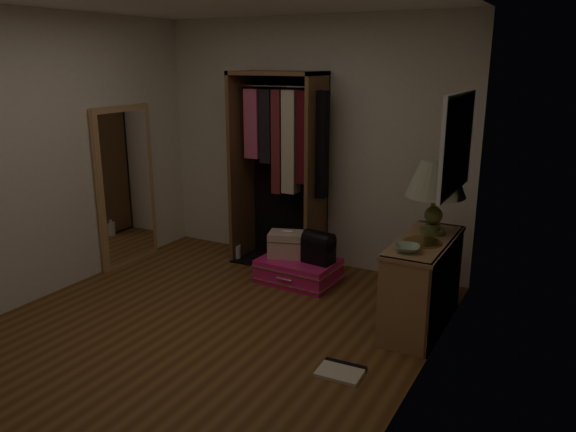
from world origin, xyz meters
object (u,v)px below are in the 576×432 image
(train_case, at_px, (287,244))
(pink_suitcase, at_px, (298,270))
(console_bookshelf, at_px, (423,279))
(open_wardrobe, at_px, (283,153))
(floor_mirror, at_px, (126,186))
(black_bag, at_px, (318,246))
(table_lamp, at_px, (436,180))
(white_jug, at_px, (236,252))

(train_case, bearing_deg, pink_suitcase, -30.70)
(console_bookshelf, height_order, open_wardrobe, open_wardrobe)
(open_wardrobe, bearing_deg, floor_mirror, -152.95)
(open_wardrobe, xyz_separation_m, pink_suitcase, (0.40, -0.41, -1.10))
(black_bag, bearing_deg, table_lamp, -0.59)
(console_bookshelf, xyz_separation_m, pink_suitcase, (-1.34, 0.31, -0.28))
(console_bookshelf, xyz_separation_m, white_jug, (-2.25, 0.56, -0.31))
(console_bookshelf, xyz_separation_m, table_lamp, (0.00, 0.17, 0.81))
(floor_mirror, height_order, train_case, floor_mirror)
(floor_mirror, bearing_deg, pink_suitcase, 10.64)
(console_bookshelf, relative_size, train_case, 2.56)
(open_wardrobe, bearing_deg, train_case, -56.14)
(open_wardrobe, bearing_deg, pink_suitcase, -45.87)
(console_bookshelf, xyz_separation_m, black_bag, (-1.13, 0.33, 0.01))
(console_bookshelf, relative_size, black_bag, 3.49)
(floor_mirror, height_order, white_jug, floor_mirror)
(open_wardrobe, relative_size, train_case, 4.69)
(console_bookshelf, bearing_deg, floor_mirror, -179.22)
(black_bag, bearing_deg, open_wardrobe, 154.65)
(floor_mirror, distance_m, table_lamp, 3.27)
(table_lamp, bearing_deg, console_bookshelf, -91.38)
(table_lamp, bearing_deg, floor_mirror, -176.14)
(pink_suitcase, relative_size, black_bag, 2.49)
(train_case, distance_m, white_jug, 0.85)
(train_case, height_order, black_bag, black_bag)
(console_bookshelf, height_order, white_jug, console_bookshelf)
(pink_suitcase, distance_m, white_jug, 0.95)
(table_lamp, bearing_deg, train_case, 173.48)
(pink_suitcase, bearing_deg, black_bag, 8.22)
(pink_suitcase, relative_size, train_case, 1.83)
(black_bag, relative_size, white_jug, 1.58)
(console_bookshelf, distance_m, table_lamp, 0.83)
(console_bookshelf, xyz_separation_m, open_wardrobe, (-1.73, 0.72, 0.82))
(pink_suitcase, bearing_deg, train_case, 170.43)
(open_wardrobe, height_order, white_jug, open_wardrobe)
(train_case, distance_m, table_lamp, 1.71)
(console_bookshelf, xyz_separation_m, floor_mirror, (-3.24, -0.04, 0.46))
(table_lamp, height_order, white_jug, table_lamp)
(black_bag, bearing_deg, train_case, -174.34)
(floor_mirror, bearing_deg, white_jug, 31.37)
(table_lamp, bearing_deg, white_jug, 170.42)
(floor_mirror, xyz_separation_m, table_lamp, (3.24, 0.22, 0.36))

